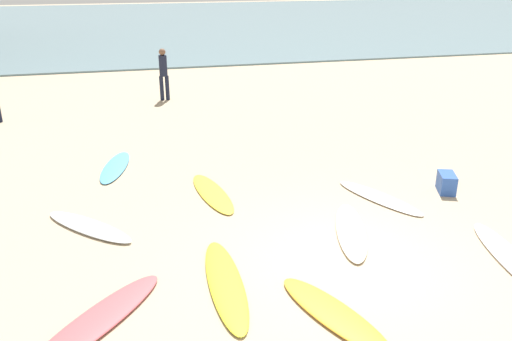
{
  "coord_description": "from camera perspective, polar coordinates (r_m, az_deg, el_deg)",
  "views": [
    {
      "loc": [
        -3.24,
        -6.84,
        4.63
      ],
      "look_at": [
        -0.69,
        3.6,
        0.3
      ],
      "focal_mm": 36.53,
      "sensor_mm": 36.0,
      "label": 1
    }
  ],
  "objects": [
    {
      "name": "surfboard_3",
      "position": [
        9.75,
        10.36,
        -6.52
      ],
      "size": [
        1.19,
        2.3,
        0.08
      ],
      "primitive_type": "ellipsoid",
      "rotation": [
        0.0,
        0.0,
        -0.31
      ],
      "color": "#F4E3C1",
      "rests_on": "ground_plane"
    },
    {
      "name": "surfboard_4",
      "position": [
        12.97,
        -15.16,
        0.39
      ],
      "size": [
        0.96,
        2.17,
        0.06
      ],
      "primitive_type": "ellipsoid",
      "rotation": [
        0.0,
        0.0,
        -0.21
      ],
      "color": "#4E9ED1",
      "rests_on": "ground_plane"
    },
    {
      "name": "surfboard_7",
      "position": [
        10.21,
        -17.84,
        -5.87
      ],
      "size": [
        1.84,
        1.9,
        0.09
      ],
      "primitive_type": "ellipsoid",
      "rotation": [
        0.0,
        0.0,
        3.9
      ],
      "color": "white",
      "rests_on": "ground_plane"
    },
    {
      "name": "beach_cooler",
      "position": [
        11.91,
        20.14,
        -1.27
      ],
      "size": [
        0.5,
        0.64,
        0.41
      ],
      "primitive_type": "cube",
      "rotation": [
        0.0,
        0.0,
        1.21
      ],
      "color": "#2D56B2",
      "rests_on": "ground_plane"
    },
    {
      "name": "surfboard_0",
      "position": [
        8.19,
        -3.36,
        -12.19
      ],
      "size": [
        0.58,
        2.57,
        0.08
      ],
      "primitive_type": "ellipsoid",
      "rotation": [
        0.0,
        0.0,
        -0.02
      ],
      "color": "yellow",
      "rests_on": "ground_plane"
    },
    {
      "name": "surfboard_2",
      "position": [
        9.77,
        26.07,
        -8.58
      ],
      "size": [
        0.93,
        2.52,
        0.07
      ],
      "primitive_type": "ellipsoid",
      "rotation": [
        0.0,
        0.0,
        2.96
      ],
      "color": "white",
      "rests_on": "ground_plane"
    },
    {
      "name": "ground_plane",
      "position": [
        8.87,
        10.03,
        -9.88
      ],
      "size": [
        120.0,
        120.0,
        0.0
      ],
      "primitive_type": "plane",
      "color": "tan"
    },
    {
      "name": "surfboard_5",
      "position": [
        7.75,
        -17.05,
        -15.48
      ],
      "size": [
        2.14,
        2.26,
        0.08
      ],
      "primitive_type": "ellipsoid",
      "rotation": [
        0.0,
        0.0,
        2.4
      ],
      "color": "#D45157",
      "rests_on": "ground_plane"
    },
    {
      "name": "surfboard_6",
      "position": [
        7.65,
        8.48,
        -15.23
      ],
      "size": [
        1.31,
        2.17,
        0.08
      ],
      "primitive_type": "ellipsoid",
      "rotation": [
        0.0,
        0.0,
        3.52
      ],
      "color": "gold",
      "rests_on": "ground_plane"
    },
    {
      "name": "surfboard_8",
      "position": [
        11.15,
        -4.8,
        -2.48
      ],
      "size": [
        0.88,
        2.28,
        0.06
      ],
      "primitive_type": "ellipsoid",
      "rotation": [
        0.0,
        0.0,
        3.3
      ],
      "color": "yellow",
      "rests_on": "ground_plane"
    },
    {
      "name": "ocean_water",
      "position": [
        44.66,
        -9.86,
        15.73
      ],
      "size": [
        120.0,
        40.0,
        0.08
      ],
      "primitive_type": "cube",
      "color": "slate",
      "rests_on": "ground_plane"
    },
    {
      "name": "surfboard_1",
      "position": [
        11.21,
        13.33,
        -2.9
      ],
      "size": [
        1.34,
        2.2,
        0.06
      ],
      "primitive_type": "ellipsoid",
      "rotation": [
        0.0,
        0.0,
        3.56
      ],
      "color": "silver",
      "rests_on": "ground_plane"
    },
    {
      "name": "beachgoer_mid",
      "position": [
        18.93,
        -10.1,
        10.63
      ],
      "size": [
        0.34,
        0.3,
        1.82
      ],
      "rotation": [
        0.0,
        0.0,
        3.21
      ],
      "color": "#191E33",
      "rests_on": "ground_plane"
    }
  ]
}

